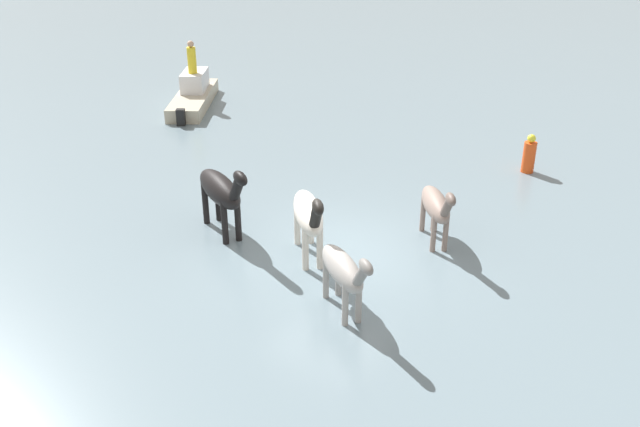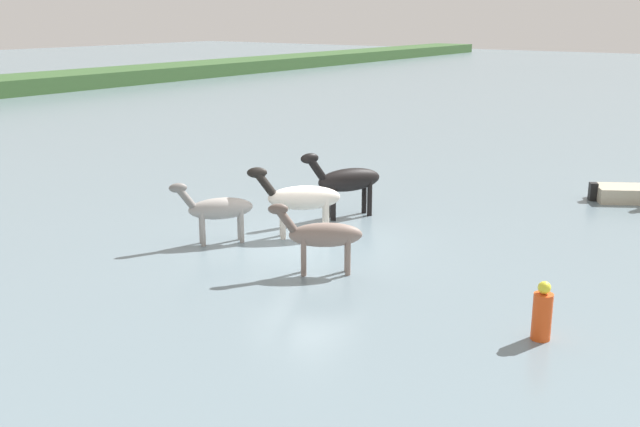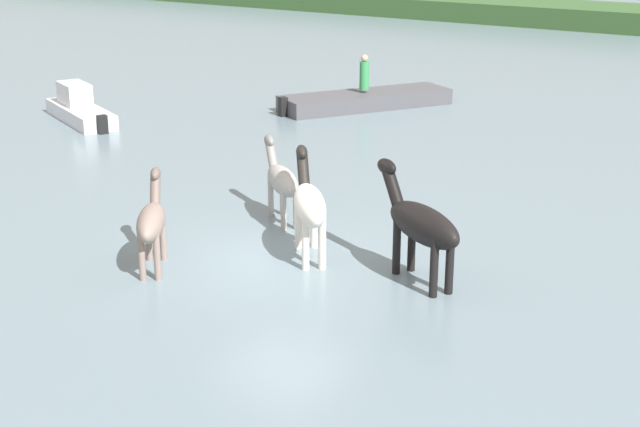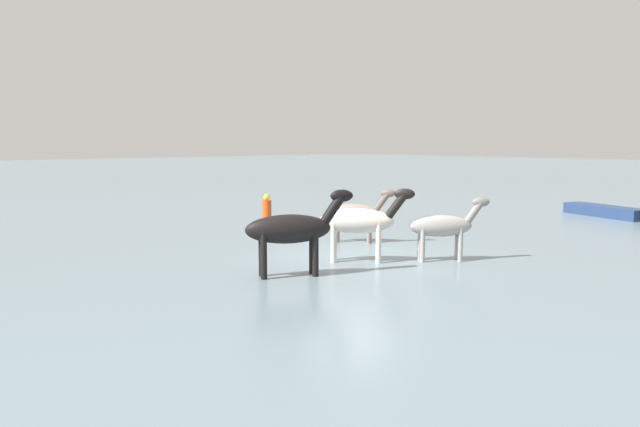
{
  "view_description": "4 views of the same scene",
  "coord_description": "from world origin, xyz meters",
  "views": [
    {
      "loc": [
        -6.98,
        11.41,
        7.64
      ],
      "look_at": [
        0.68,
        -0.57,
        0.62
      ],
      "focal_mm": 38.2,
      "sensor_mm": 36.0,
      "label": 1
    },
    {
      "loc": [
        -14.88,
        -11.24,
        5.88
      ],
      "look_at": [
        0.51,
        -0.15,
        0.7
      ],
      "focal_mm": 41.47,
      "sensor_mm": 36.0,
      "label": 2
    },
    {
      "loc": [
        10.0,
        -13.07,
        6.4
      ],
      "look_at": [
        0.77,
        0.17,
        1.02
      ],
      "focal_mm": 50.88,
      "sensor_mm": 36.0,
      "label": 3
    },
    {
      "loc": [
        11.2,
        10.93,
        3.13
      ],
      "look_at": [
        0.59,
        -0.93,
        1.18
      ],
      "focal_mm": 32.64,
      "sensor_mm": 36.0,
      "label": 4
    }
  ],
  "objects": [
    {
      "name": "ground_plane",
      "position": [
        0.0,
        0.0,
        0.0
      ],
      "size": [
        205.29,
        205.29,
        0.0
      ],
      "primitive_type": "plane",
      "color": "slate"
    },
    {
      "name": "horse_gray_outer",
      "position": [
        0.37,
        0.38,
        1.07
      ],
      "size": [
        1.99,
        2.1,
        1.95
      ],
      "rotation": [
        0.0,
        0.0,
        2.32
      ],
      "color": "silver",
      "rests_on": "ground_plane"
    },
    {
      "name": "horse_rear_stallion",
      "position": [
        -1.69,
        -1.79,
        0.93
      ],
      "size": [
        1.62,
        1.91,
        1.69
      ],
      "rotation": [
        0.0,
        0.0,
        2.24
      ],
      "color": "gray",
      "rests_on": "ground_plane"
    },
    {
      "name": "horse_chestnut_trailing",
      "position": [
        -1.36,
        1.79,
        0.93
      ],
      "size": [
        1.94,
        1.57,
        1.69
      ],
      "rotation": [
        0.0,
        0.0,
        2.5
      ],
      "color": "#9E9993",
      "rests_on": "ground_plane"
    },
    {
      "name": "horse_lead",
      "position": [
        2.73,
        0.5,
        1.11
      ],
      "size": [
        2.48,
        1.57,
        2.02
      ],
      "rotation": [
        0.0,
        0.0,
        2.66
      ],
      "color": "black",
      "rests_on": "ground_plane"
    },
    {
      "name": "boat_launch_far",
      "position": [
        -6.3,
        13.02,
        0.19
      ],
      "size": [
        4.38,
        6.06,
        0.78
      ],
      "rotation": [
        0.0,
        0.0,
        1.06
      ],
      "color": "#4C4C51",
      "rests_on": "ground_plane"
    },
    {
      "name": "boat_dinghy_port",
      "position": [
        -12.74,
        6.02,
        0.3
      ],
      "size": [
        4.07,
        2.52,
        1.32
      ],
      "rotation": [
        0.0,
        0.0,
        2.74
      ],
      "color": "silver",
      "rests_on": "ground_plane"
    },
    {
      "name": "person_boatman_standing",
      "position": [
        -6.33,
        13.0,
        1.18
      ],
      "size": [
        0.32,
        0.32,
        1.19
      ],
      "color": "#338C4C",
      "rests_on": "boat_launch_far"
    }
  ]
}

